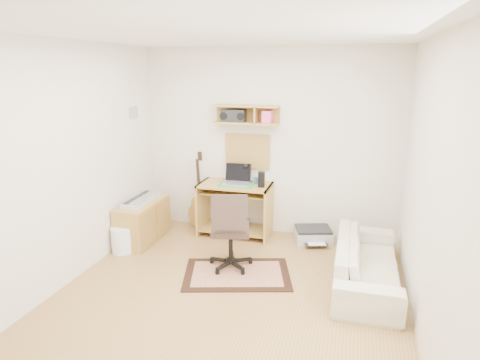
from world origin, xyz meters
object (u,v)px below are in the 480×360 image
(printer, at_px, (313,235))
(sofa, at_px, (368,255))
(cabinet, at_px, (143,221))
(task_chair, at_px, (231,229))
(desk, at_px, (235,209))

(printer, distance_m, sofa, 1.24)
(cabinet, bearing_deg, printer, 14.37)
(task_chair, xyz_separation_m, printer, (0.86, 1.05, -0.40))
(task_chair, height_order, sofa, task_chair)
(printer, bearing_deg, task_chair, -146.65)
(sofa, bearing_deg, printer, 34.51)
(printer, relative_size, sofa, 0.29)
(desk, height_order, cabinet, desk)
(cabinet, height_order, printer, cabinet)
(desk, height_order, task_chair, task_chair)
(cabinet, bearing_deg, task_chair, -18.35)
(task_chair, relative_size, cabinet, 1.08)
(desk, height_order, sofa, desk)
(sofa, bearing_deg, desk, 61.86)
(cabinet, relative_size, sofa, 0.53)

